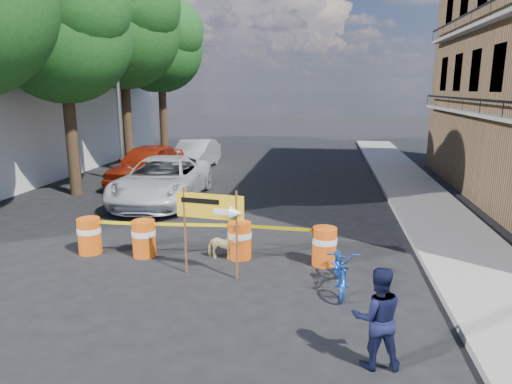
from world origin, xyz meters
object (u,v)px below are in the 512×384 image
(barrel_mid_right, at_px, (240,239))
(pedestrian, at_px, (377,317))
(barrel_far_left, at_px, (89,235))
(bicycle, at_px, (341,247))
(dog, at_px, (222,246))
(barrel_far_right, at_px, (324,245))
(detour_sign, at_px, (219,214))
(barrel_mid_left, at_px, (144,238))
(sedan_silver, at_px, (195,155))
(suv_white, at_px, (163,180))
(sedan_red, at_px, (148,164))

(barrel_mid_right, xyz_separation_m, pedestrian, (2.79, -4.02, 0.31))
(barrel_far_left, xyz_separation_m, bicycle, (6.10, -1.16, 0.43))
(dog, bearing_deg, barrel_mid_right, -62.69)
(barrel_far_right, distance_m, dog, 2.43)
(barrel_mid_right, relative_size, detour_sign, 0.46)
(barrel_mid_left, distance_m, sedan_silver, 12.32)
(barrel_mid_right, bearing_deg, dog, -158.51)
(suv_white, bearing_deg, bicycle, -49.67)
(barrel_far_right, bearing_deg, barrel_mid_left, -178.83)
(dog, xyz_separation_m, sedan_silver, (-4.12, 12.07, 0.41))
(barrel_far_left, distance_m, bicycle, 6.23)
(detour_sign, bearing_deg, sedan_red, 128.07)
(barrel_far_right, relative_size, pedestrian, 0.58)
(barrel_mid_left, bearing_deg, suv_white, 105.21)
(barrel_far_right, height_order, dog, barrel_far_right)
(barrel_mid_right, xyz_separation_m, barrel_far_right, (2.02, -0.13, 0.00))
(suv_white, xyz_separation_m, sedan_silver, (-0.73, 6.78, -0.06))
(bicycle, bearing_deg, barrel_far_right, 101.51)
(pedestrian, bearing_deg, sedan_silver, -72.29)
(sedan_silver, bearing_deg, suv_white, -82.54)
(barrel_far_right, relative_size, sedan_red, 0.18)
(barrel_mid_right, height_order, barrel_far_right, same)
(dog, bearing_deg, sedan_silver, 24.65)
(pedestrian, height_order, suv_white, suv_white)
(barrel_mid_right, xyz_separation_m, bicycle, (2.35, -1.38, 0.43))
(barrel_far_right, relative_size, detour_sign, 0.46)
(bicycle, distance_m, sedan_silver, 14.96)
(detour_sign, relative_size, suv_white, 0.34)
(pedestrian, bearing_deg, suv_white, -61.22)
(sedan_red, bearing_deg, dog, -55.26)
(barrel_far_left, xyz_separation_m, detour_sign, (3.54, -0.97, 0.97))
(barrel_far_left, height_order, sedan_red, sedan_red)
(barrel_far_right, distance_m, sedan_red, 11.13)
(pedestrian, xyz_separation_m, dog, (-3.20, 3.86, -0.45))
(barrel_far_left, xyz_separation_m, suv_white, (-0.04, 5.36, 0.33))
(suv_white, bearing_deg, dog, -60.38)
(barrel_far_right, xyz_separation_m, dog, (-2.43, -0.03, -0.14))
(sedan_silver, bearing_deg, detour_sign, -70.52)
(bicycle, bearing_deg, sedan_silver, 114.06)
(barrel_far_left, relative_size, detour_sign, 0.46)
(barrel_mid_right, distance_m, dog, 0.46)
(barrel_far_right, distance_m, pedestrian, 3.98)
(barrel_far_left, distance_m, sedan_silver, 12.16)
(barrel_mid_left, distance_m, sedan_red, 8.87)
(barrel_far_right, height_order, pedestrian, pedestrian)
(barrel_far_left, bearing_deg, barrel_mid_right, 3.47)
(barrel_far_left, bearing_deg, bicycle, -10.74)
(barrel_far_left, bearing_deg, barrel_mid_left, 0.47)
(dog, bearing_deg, bicycle, -108.12)
(detour_sign, bearing_deg, barrel_far_right, 33.76)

